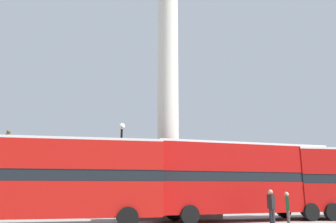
# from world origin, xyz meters

# --- Properties ---
(ground_plane) EXTENTS (200.00, 200.00, 0.00)m
(ground_plane) POSITION_xyz_m (0.00, 0.00, 0.00)
(ground_plane) COLOR gray
(monument_column) EXTENTS (5.56, 5.56, 25.17)m
(monument_column) POSITION_xyz_m (0.00, 0.00, 8.30)
(monument_column) COLOR beige
(monument_column) RESTS_ON ground_plane
(bus_b) EXTENTS (11.35, 3.55, 4.23)m
(bus_b) POSITION_xyz_m (-7.53, -4.93, 2.34)
(bus_b) COLOR #B7140F
(bus_b) RESTS_ON ground_plane
(bus_c) EXTENTS (10.73, 3.02, 4.42)m
(bus_c) POSITION_xyz_m (3.30, -4.30, 2.44)
(bus_c) COLOR #A80F0C
(bus_c) RESTS_ON ground_plane
(equestrian_statue) EXTENTS (3.66, 3.32, 6.04)m
(equestrian_statue) POSITION_xyz_m (-11.15, 3.74, 1.82)
(equestrian_statue) COLOR beige
(equestrian_statue) RESTS_ON ground_plane
(street_lamp) EXTENTS (0.40, 0.40, 5.91)m
(street_lamp) POSITION_xyz_m (-3.52, -1.62, 3.19)
(street_lamp) COLOR black
(street_lamp) RESTS_ON ground_plane
(pedestrian_near_lamp) EXTENTS (0.39, 0.46, 1.66)m
(pedestrian_near_lamp) POSITION_xyz_m (3.97, -7.75, 0.92)
(pedestrian_near_lamp) COLOR #4C473D
(pedestrian_near_lamp) RESTS_ON ground_plane
(pedestrian_by_plinth) EXTENTS (0.23, 0.47, 1.77)m
(pedestrian_by_plinth) POSITION_xyz_m (3.14, -7.63, 1.01)
(pedestrian_by_plinth) COLOR #28282D
(pedestrian_by_plinth) RESTS_ON ground_plane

